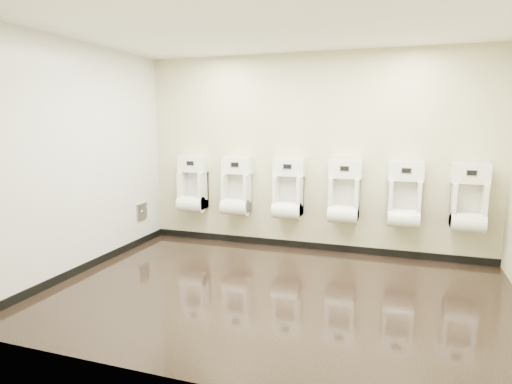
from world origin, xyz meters
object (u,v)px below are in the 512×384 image
at_px(access_panel, 142,212).
at_px(urinal_0, 193,188).
at_px(urinal_3, 344,196).
at_px(urinal_5, 469,203).
at_px(urinal_2, 288,193).
at_px(urinal_1, 237,190).
at_px(urinal_4, 405,199).

bearing_deg(access_panel, urinal_0, 30.82).
bearing_deg(access_panel, urinal_3, 7.62).
bearing_deg(urinal_5, urinal_0, 180.00).
height_order(urinal_0, urinal_2, same).
distance_m(urinal_2, urinal_3, 0.79).
xyz_separation_m(urinal_1, urinal_5, (3.13, 0.00, 0.00)).
bearing_deg(urinal_4, urinal_5, 0.00).
relative_size(urinal_2, urinal_3, 1.00).
distance_m(urinal_1, urinal_5, 3.13).
relative_size(urinal_2, urinal_4, 1.00).
height_order(urinal_3, urinal_5, same).
bearing_deg(urinal_0, urinal_1, 0.00).
height_order(access_panel, urinal_3, urinal_3).
bearing_deg(access_panel, urinal_2, 10.34).
relative_size(access_panel, urinal_0, 0.29).
relative_size(urinal_4, urinal_5, 1.00).
height_order(urinal_2, urinal_5, same).
height_order(access_panel, urinal_0, urinal_0).
height_order(access_panel, urinal_2, urinal_2).
height_order(urinal_0, urinal_1, same).
distance_m(access_panel, urinal_5, 4.56).
xyz_separation_m(urinal_2, urinal_4, (1.58, 0.00, 0.00)).
bearing_deg(urinal_1, urinal_4, 0.00).
bearing_deg(urinal_1, urinal_2, 0.00).
relative_size(urinal_1, urinal_5, 1.00).
height_order(urinal_1, urinal_3, same).
bearing_deg(urinal_5, urinal_3, 180.00).
bearing_deg(urinal_4, urinal_1, 180.00).
bearing_deg(access_panel, urinal_5, 5.03).
relative_size(urinal_3, urinal_5, 1.00).
height_order(urinal_4, urinal_5, same).
xyz_separation_m(access_panel, urinal_2, (2.18, 0.40, 0.34)).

